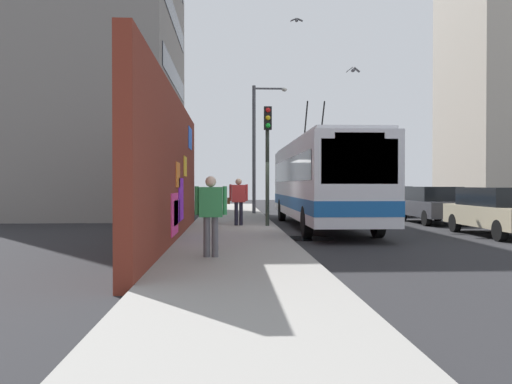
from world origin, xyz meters
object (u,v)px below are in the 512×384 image
(parked_car_red, at_px, (363,197))
(traffic_light, at_px, (268,146))
(city_bus, at_px, (321,180))
(parked_car_silver, at_px, (391,200))
(parked_car_dark_gray, at_px, (432,204))
(pedestrian_near_wall, at_px, (211,209))
(pedestrian_midblock, at_px, (238,198))
(parked_car_champagne, at_px, (500,210))
(street_lamp, at_px, (258,140))

(parked_car_red, distance_m, traffic_light, 17.26)
(city_bus, height_order, parked_car_silver, city_bus)
(city_bus, height_order, parked_car_red, city_bus)
(parked_car_dark_gray, height_order, pedestrian_near_wall, pedestrian_near_wall)
(city_bus, height_order, parked_car_dark_gray, city_bus)
(pedestrian_near_wall, bearing_deg, traffic_light, -11.88)
(parked_car_red, height_order, pedestrian_near_wall, pedestrian_near_wall)
(traffic_light, bearing_deg, city_bus, -64.10)
(parked_car_silver, bearing_deg, city_bus, 147.49)
(city_bus, bearing_deg, parked_car_silver, -32.51)
(parked_car_red, bearing_deg, parked_car_silver, 180.00)
(parked_car_dark_gray, xyz_separation_m, pedestrian_midblock, (-2.79, 8.42, 0.35))
(parked_car_champagne, distance_m, traffic_light, 8.16)
(city_bus, relative_size, traffic_light, 2.89)
(pedestrian_midblock, bearing_deg, pedestrian_near_wall, 175.34)
(parked_car_dark_gray, bearing_deg, traffic_light, 113.26)
(city_bus, xyz_separation_m, traffic_light, (-1.04, 2.15, 1.25))
(city_bus, bearing_deg, traffic_light, 115.90)
(pedestrian_near_wall, height_order, pedestrian_midblock, pedestrian_midblock)
(parked_car_champagne, bearing_deg, pedestrian_near_wall, 122.30)
(parked_car_dark_gray, relative_size, parked_car_silver, 1.04)
(parked_car_silver, xyz_separation_m, street_lamp, (-0.32, 7.25, 3.19))
(parked_car_silver, relative_size, street_lamp, 0.66)
(parked_car_silver, relative_size, traffic_light, 1.01)
(parked_car_red, bearing_deg, pedestrian_near_wall, 159.12)
(parked_car_dark_gray, height_order, pedestrian_midblock, pedestrian_midblock)
(parked_car_red, bearing_deg, parked_car_dark_gray, -180.00)
(parked_car_champagne, distance_m, parked_car_dark_gray, 5.90)
(parked_car_silver, relative_size, pedestrian_near_wall, 2.62)
(parked_car_champagne, bearing_deg, parked_car_red, 0.00)
(parked_car_champagne, height_order, parked_car_dark_gray, same)
(parked_car_silver, bearing_deg, parked_car_dark_gray, -180.00)
(street_lamp, bearing_deg, parked_car_silver, -87.44)
(city_bus, xyz_separation_m, pedestrian_midblock, (-0.67, 3.22, -0.66))
(parked_car_dark_gray, height_order, parked_car_silver, same)
(pedestrian_near_wall, relative_size, street_lamp, 0.25)
(city_bus, distance_m, parked_car_dark_gray, 5.70)
(parked_car_red, bearing_deg, city_bus, 160.16)
(parked_car_dark_gray, xyz_separation_m, parked_car_silver, (6.04, 0.00, -0.00))
(pedestrian_near_wall, xyz_separation_m, street_lamp, (17.39, -1.89, 2.87))
(street_lamp, bearing_deg, city_bus, -165.36)
(traffic_light, bearing_deg, parked_car_silver, -38.62)
(parked_car_dark_gray, bearing_deg, parked_car_red, 0.00)
(parked_car_dark_gray, xyz_separation_m, street_lamp, (5.72, 7.25, 3.19))
(parked_car_dark_gray, bearing_deg, city_bus, 112.14)
(city_bus, xyz_separation_m, pedestrian_near_wall, (-9.56, 3.94, -0.69))
(city_bus, height_order, pedestrian_near_wall, city_bus)
(city_bus, relative_size, parked_car_dark_gray, 2.74)
(parked_car_champagne, distance_m, street_lamp, 14.06)
(parked_car_champagne, height_order, street_lamp, street_lamp)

